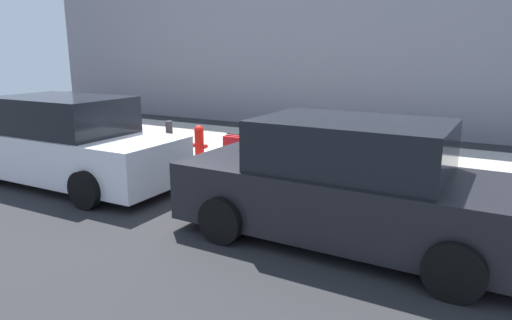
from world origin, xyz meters
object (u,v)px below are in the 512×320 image
fire_hydrant (199,143)px  parked_car_charcoal_0 (350,186)px  parked_car_white_1 (66,144)px  bollard_post (170,141)px  suitcase_red_0 (386,170)px  suitcase_silver_1 (358,169)px  suitcase_red_7 (234,152)px  suitcase_maroon_5 (270,156)px  suitcase_teal_4 (292,160)px  suitcase_navy_3 (311,163)px  parking_meter (444,145)px  suitcase_olive_6 (253,153)px  suitcase_black_2 (333,164)px

fire_hydrant → parked_car_charcoal_0: (-4.09, 2.21, 0.21)m
parked_car_charcoal_0 → parked_car_white_1: size_ratio=0.97×
bollard_post → parked_car_charcoal_0: bearing=156.8°
suitcase_red_0 → fire_hydrant: (4.04, -0.01, 0.09)m
suitcase_silver_1 → suitcase_red_7: suitcase_silver_1 is taller
suitcase_maroon_5 → parked_car_charcoal_0: size_ratio=0.16×
suitcase_silver_1 → suitcase_teal_4: 1.33m
suitcase_teal_4 → parked_car_white_1: bearing=30.4°
bollard_post → suitcase_silver_1: bearing=-178.5°
suitcase_silver_1 → bollard_post: 4.26m
suitcase_red_7 → suitcase_navy_3: bearing=178.7°
parking_meter → suitcase_maroon_5: bearing=6.0°
bollard_post → suitcase_red_0: bearing=-178.3°
suitcase_red_0 → parked_car_white_1: (5.57, 2.20, 0.30)m
suitcase_maroon_5 → parking_meter: size_ratio=0.60×
suitcase_teal_4 → suitcase_maroon_5: size_ratio=1.13×
suitcase_navy_3 → suitcase_olive_6: size_ratio=0.73×
suitcase_red_0 → parking_meter: 1.03m
suitcase_black_2 → parked_car_charcoal_0: 2.45m
suitcase_red_0 → suitcase_olive_6: suitcase_red_0 is taller
suitcase_red_0 → suitcase_black_2: size_ratio=1.13×
suitcase_black_2 → suitcase_red_7: bearing=0.3°
suitcase_silver_1 → bollard_post: (4.26, 0.11, 0.13)m
suitcase_teal_4 → fire_hydrant: suitcase_teal_4 is taller
fire_hydrant → bollard_post: size_ratio=0.93×
suitcase_silver_1 → suitcase_teal_4: size_ratio=1.11×
suitcase_black_2 → suitcase_teal_4: size_ratio=1.03×
suitcase_maroon_5 → fire_hydrant: fire_hydrant is taller
suitcase_maroon_5 → parking_meter: parking_meter is taller
suitcase_olive_6 → suitcase_red_7: suitcase_olive_6 is taller
suitcase_olive_6 → parked_car_charcoal_0: parked_car_charcoal_0 is taller
suitcase_teal_4 → bollard_post: 2.93m
suitcase_red_7 → fire_hydrant: 0.92m
suitcase_navy_3 → suitcase_red_7: size_ratio=0.94×
suitcase_olive_6 → parked_car_white_1: size_ratio=0.19×
parked_car_white_1 → suitcase_black_2: bearing=-154.4°
suitcase_navy_3 → suitcase_teal_4: (0.42, -0.05, 0.01)m
suitcase_maroon_5 → parked_car_white_1: size_ratio=0.16×
parked_car_white_1 → suitcase_navy_3: bearing=-152.7°
suitcase_navy_3 → suitcase_red_7: (1.73, -0.04, 0.02)m
suitcase_silver_1 → suitcase_olive_6: size_ratio=1.02×
suitcase_silver_1 → fire_hydrant: bearing=-0.6°
suitcase_red_0 → bollard_post: suitcase_red_0 is taller
suitcase_silver_1 → fire_hydrant: (3.56, -0.04, 0.12)m
suitcase_black_2 → parking_meter: 1.94m
suitcase_olive_6 → fire_hydrant: bearing=0.2°
suitcase_silver_1 → suitcase_teal_4: bearing=-1.4°
suitcase_olive_6 → suitcase_red_7: (0.44, 0.02, -0.03)m
suitcase_olive_6 → suitcase_teal_4: bearing=179.2°
suitcase_red_0 → suitcase_olive_6: bearing=-0.3°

